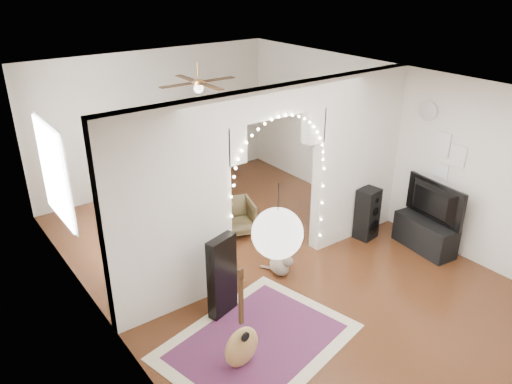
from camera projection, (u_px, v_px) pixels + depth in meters
floor at (273, 264)px, 7.52m from camera, size 7.50×7.50×0.00m
ceiling at (277, 86)px, 6.39m from camera, size 5.00×7.50×0.02m
wall_back at (155, 121)px, 9.70m from camera, size 5.00×0.02×2.70m
wall_left at (101, 235)px, 5.60m from camera, size 0.02×7.50×2.70m
wall_right at (392, 147)px, 8.31m from camera, size 0.02×7.50×2.70m
divider_wall at (275, 177)px, 6.92m from camera, size 5.00×0.20×2.70m
fairy_lights at (281, 172)px, 6.78m from camera, size 1.64×0.04×1.60m
window at (54, 173)px, 6.87m from camera, size 0.04×1.20×1.40m
wall_clock at (428, 111)px, 7.55m from camera, size 0.03×0.31×0.31m
picture_frames at (445, 155)px, 7.50m from camera, size 0.02×0.50×0.70m
paper_lantern at (277, 233)px, 3.80m from camera, size 0.40×0.40×0.40m
ceiling_fan at (198, 82)px, 7.98m from camera, size 1.10×1.10×0.30m
area_rug at (258, 341)px, 5.96m from camera, size 2.50×2.10×0.02m
guitar_case at (222, 276)px, 6.25m from camera, size 0.44×0.25×1.11m
acoustic_guitar at (241, 332)px, 5.42m from camera, size 0.46×0.23×1.09m
tabby_cat at (280, 266)px, 7.21m from camera, size 0.35×0.53×0.36m
floor_speaker at (367, 214)px, 8.09m from camera, size 0.37×0.34×0.86m
media_console at (425, 235)px, 7.84m from camera, size 0.52×1.04×0.50m
tv at (430, 203)px, 7.60m from camera, size 0.27×1.08×0.62m
bookcase at (176, 168)px, 8.88m from camera, size 1.62×0.67×1.62m
dining_table at (187, 205)px, 7.82m from camera, size 1.30×0.96×0.76m
flower_vase at (187, 195)px, 7.75m from camera, size 0.21×0.21×0.19m
dining_chair_left at (173, 200)px, 9.07m from camera, size 0.47×0.49×0.43m
dining_chair_right at (235, 217)px, 8.32m from camera, size 0.75×0.76×0.56m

